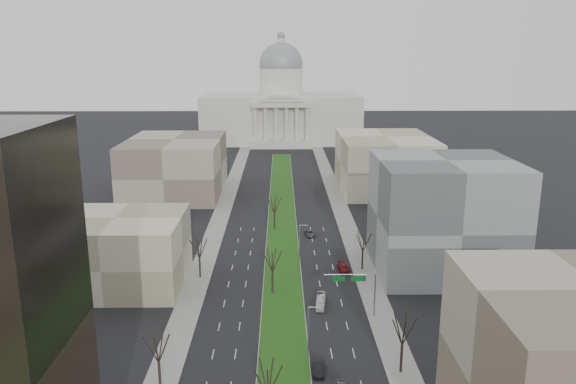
{
  "coord_description": "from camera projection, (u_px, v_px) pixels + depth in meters",
  "views": [
    {
      "loc": [
        -0.34,
        -21.19,
        45.99
      ],
      "look_at": [
        1.33,
        104.44,
        14.19
      ],
      "focal_mm": 35.0,
      "sensor_mm": 36.0,
      "label": 1
    }
  ],
  "objects": [
    {
      "name": "ground",
      "position": [
        282.0,
        230.0,
        148.15
      ],
      "size": [
        600.0,
        600.0,
        0.0
      ],
      "primitive_type": "plane",
      "color": "black",
      "rests_on": "ground"
    },
    {
      "name": "median",
      "position": [
        282.0,
        230.0,
        147.14
      ],
      "size": [
        8.0,
        222.03,
        0.2
      ],
      "color": "#999993",
      "rests_on": "ground"
    },
    {
      "name": "sidewalk_left",
      "position": [
        203.0,
        265.0,
        123.67
      ],
      "size": [
        5.0,
        330.0,
        0.15
      ],
      "primitive_type": "cube",
      "color": "gray",
      "rests_on": "ground"
    },
    {
      "name": "sidewalk_right",
      "position": [
        362.0,
        264.0,
        124.12
      ],
      "size": [
        5.0,
        330.0,
        0.15
      ],
      "primitive_type": "cube",
      "color": "gray",
      "rests_on": "ground"
    },
    {
      "name": "capitol",
      "position": [
        281.0,
        110.0,
        289.15
      ],
      "size": [
        80.0,
        46.0,
        55.0
      ],
      "color": "beige",
      "rests_on": "ground"
    },
    {
      "name": "building_beige_left",
      "position": [
        118.0,
        251.0,
        112.08
      ],
      "size": [
        26.0,
        22.0,
        14.0
      ],
      "primitive_type": "cube",
      "color": "tan",
      "rests_on": "ground"
    },
    {
      "name": "building_grey_right",
      "position": [
        443.0,
        216.0,
        118.5
      ],
      "size": [
        28.0,
        26.0,
        24.0
      ],
      "primitive_type": "cube",
      "color": "#5B5E60",
      "rests_on": "ground"
    },
    {
      "name": "building_far_left",
      "position": [
        175.0,
        166.0,
        184.26
      ],
      "size": [
        30.0,
        40.0,
        18.0
      ],
      "primitive_type": "cube",
      "color": "#786C5D",
      "rests_on": "ground"
    },
    {
      "name": "building_far_right",
      "position": [
        385.0,
        163.0,
        190.01
      ],
      "size": [
        30.0,
        40.0,
        18.0
      ],
      "primitive_type": "cube",
      "color": "tan",
      "rests_on": "ground"
    },
    {
      "name": "tree_left_mid",
      "position": [
        158.0,
        345.0,
        76.41
      ],
      "size": [
        5.4,
        5.4,
        9.72
      ],
      "color": "black",
      "rests_on": "ground"
    },
    {
      "name": "tree_left_far",
      "position": [
        199.0,
        247.0,
        115.23
      ],
      "size": [
        5.28,
        5.28,
        9.5
      ],
      "color": "black",
      "rests_on": "ground"
    },
    {
      "name": "tree_right_mid",
      "position": [
        403.0,
        328.0,
        80.7
      ],
      "size": [
        5.52,
        5.52,
        9.94
      ],
      "color": "black",
      "rests_on": "ground"
    },
    {
      "name": "tree_right_far",
      "position": [
        363.0,
        241.0,
        119.63
      ],
      "size": [
        5.04,
        5.04,
        9.07
      ],
      "color": "black",
      "rests_on": "ground"
    },
    {
      "name": "tree_median_a",
      "position": [
        268.0,
        377.0,
        68.86
      ],
      "size": [
        5.4,
        5.4,
        9.72
      ],
      "color": "black",
      "rests_on": "ground"
    },
    {
      "name": "tree_median_b",
      "position": [
        272.0,
        260.0,
        107.63
      ],
      "size": [
        5.4,
        5.4,
        9.72
      ],
      "color": "black",
      "rests_on": "ground"
    },
    {
      "name": "tree_median_c",
      "position": [
        274.0,
        204.0,
        146.4
      ],
      "size": [
        5.4,
        5.4,
        9.72
      ],
      "color": "black",
      "rests_on": "ground"
    },
    {
      "name": "streetlamp_median_b",
      "position": [
        309.0,
        333.0,
        84.01
      ],
      "size": [
        1.9,
        0.2,
        9.16
      ],
      "color": "gray",
      "rests_on": "ground"
    },
    {
      "name": "streetlamp_median_c",
      "position": [
        300.0,
        244.0,
        122.78
      ],
      "size": [
        1.9,
        0.2,
        9.16
      ],
      "color": "gray",
      "rests_on": "ground"
    },
    {
      "name": "mast_arm_signs",
      "position": [
        360.0,
        284.0,
        98.38
      ],
      "size": [
        9.12,
        0.24,
        8.09
      ],
      "color": "gray",
      "rests_on": "ground"
    },
    {
      "name": "car_black",
      "position": [
        319.0,
        367.0,
        82.41
      ],
      "size": [
        2.03,
        4.89,
        1.57
      ],
      "primitive_type": "imported",
      "rotation": [
        0.0,
        0.0,
        -0.08
      ],
      "color": "black",
      "rests_on": "ground"
    },
    {
      "name": "car_red",
      "position": [
        343.0,
        268.0,
        120.16
      ],
      "size": [
        2.44,
        5.24,
        1.48
      ],
      "primitive_type": "imported",
      "rotation": [
        0.0,
        0.0,
        0.07
      ],
      "color": "maroon",
      "rests_on": "ground"
    },
    {
      "name": "car_grey_far",
      "position": [
        310.0,
        233.0,
        143.1
      ],
      "size": [
        2.71,
        4.86,
        1.28
      ],
      "primitive_type": "imported",
      "rotation": [
        0.0,
        0.0,
        0.13
      ],
      "color": "#434649",
      "rests_on": "ground"
    },
    {
      "name": "box_van",
      "position": [
        321.0,
        301.0,
        103.86
      ],
      "size": [
        2.25,
        6.52,
        1.78
      ],
      "primitive_type": "imported",
      "rotation": [
        0.0,
        0.0,
        -0.12
      ],
      "color": "white",
      "rests_on": "ground"
    }
  ]
}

